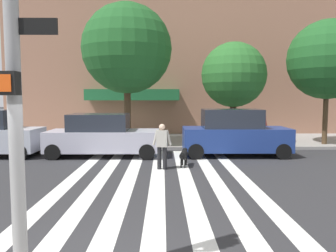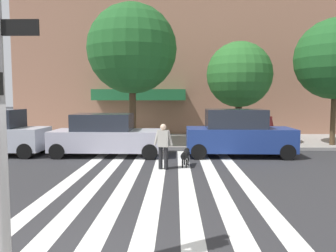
# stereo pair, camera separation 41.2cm
# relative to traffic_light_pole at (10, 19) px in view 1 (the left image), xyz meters

# --- Properties ---
(ground_plane) EXTENTS (160.00, 160.00, 0.00)m
(ground_plane) POSITION_rel_traffic_light_pole_xyz_m (0.62, 6.27, -3.52)
(ground_plane) COLOR #2B2B2D
(sidewalk_far) EXTENTS (80.00, 6.00, 0.15)m
(sidewalk_far) POSITION_rel_traffic_light_pole_xyz_m (0.62, 14.97, -3.45)
(sidewalk_far) COLOR gray
(sidewalk_far) RESTS_ON ground_plane
(crosswalk_stripes) EXTENTS (5.85, 10.79, 0.01)m
(crosswalk_stripes) POSITION_rel_traffic_light_pole_xyz_m (1.67, 6.27, -3.52)
(crosswalk_stripes) COLOR silver
(crosswalk_stripes) RESTS_ON ground_plane
(traffic_light_pole) EXTENTS (0.74, 0.46, 5.80)m
(traffic_light_pole) POSITION_rel_traffic_light_pole_xyz_m (0.00, 0.00, 0.00)
(traffic_light_pole) COLOR gray
(traffic_light_pole) RESTS_ON sidewalk_near
(parked_car_behind_first) EXTENTS (4.87, 2.06, 1.86)m
(parked_car_behind_first) POSITION_rel_traffic_light_pole_xyz_m (-0.81, 10.38, -2.63)
(parked_car_behind_first) COLOR #B0AFC2
(parked_car_behind_first) RESTS_ON ground_plane
(parked_car_third_in_line) EXTENTS (4.63, 1.99, 2.07)m
(parked_car_third_in_line) POSITION_rel_traffic_light_pole_xyz_m (5.00, 10.38, -2.53)
(parked_car_third_in_line) COLOR navy
(parked_car_third_in_line) RESTS_ON ground_plane
(street_tree_nearest) EXTENTS (4.61, 4.61, 7.23)m
(street_tree_nearest) POSITION_rel_traffic_light_pole_xyz_m (0.00, 13.14, 1.54)
(street_tree_nearest) COLOR #4C3823
(street_tree_nearest) RESTS_ON sidewalk_far
(street_tree_middle) EXTENTS (3.40, 3.40, 5.32)m
(street_tree_middle) POSITION_rel_traffic_light_pole_xyz_m (5.56, 13.30, 0.23)
(street_tree_middle) COLOR #4C3823
(street_tree_middle) RESTS_ON sidewalk_far
(street_tree_further) EXTENTS (4.06, 4.06, 6.40)m
(street_tree_further) POSITION_rel_traffic_light_pole_xyz_m (10.31, 12.95, 0.99)
(street_tree_further) COLOR #4C3823
(street_tree_further) RESTS_ON sidewalk_far
(pedestrian_dog_walker) EXTENTS (0.71, 0.30, 1.64)m
(pedestrian_dog_walker) POSITION_rel_traffic_light_pole_xyz_m (1.81, 7.64, -2.59)
(pedestrian_dog_walker) COLOR black
(pedestrian_dog_walker) RESTS_ON ground_plane
(dog_on_leash) EXTENTS (0.37, 1.11, 0.65)m
(dog_on_leash) POSITION_rel_traffic_light_pole_xyz_m (2.63, 8.14, -3.08)
(dog_on_leash) COLOR black
(dog_on_leash) RESTS_ON ground_plane
(pedestrian_bystander) EXTENTS (0.70, 0.35, 1.64)m
(pedestrian_bystander) POSITION_rel_traffic_light_pole_xyz_m (7.17, 13.56, -2.44)
(pedestrian_bystander) COLOR black
(pedestrian_bystander) RESTS_ON sidewalk_far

